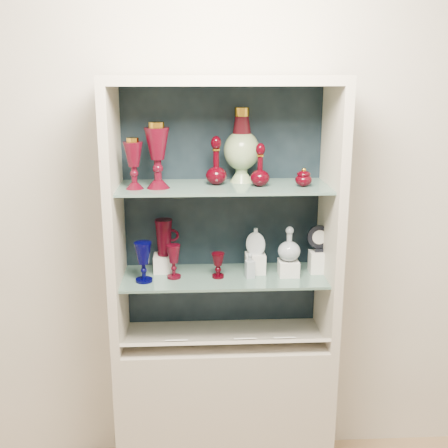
{
  "coord_description": "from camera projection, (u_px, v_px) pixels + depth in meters",
  "views": [
    {
      "loc": [
        -0.13,
        -0.87,
        1.96
      ],
      "look_at": [
        0.0,
        1.53,
        1.3
      ],
      "focal_mm": 45.0,
      "sensor_mm": 36.0,
      "label": 1
    }
  ],
  "objects": [
    {
      "name": "label_ledge",
      "position": [
        225.0,
        342.0,
        2.52
      ],
      "size": [
        0.92,
        0.17,
        0.09
      ],
      "primitive_type": "cube",
      "rotation": [
        -0.44,
        0.0,
        0.0
      ],
      "color": "beige",
      "rests_on": "cabinet_base"
    },
    {
      "name": "shelf_upper",
      "position": [
        224.0,
        187.0,
        2.46
      ],
      "size": [
        0.92,
        0.34,
        0.01
      ],
      "primitive_type": "cube",
      "color": "slate",
      "rests_on": "cabinet_side_left"
    },
    {
      "name": "ruby_pitcher",
      "position": [
        164.0,
        237.0,
        2.58
      ],
      "size": [
        0.13,
        0.09,
        0.17
      ],
      "primitive_type": null,
      "rotation": [
        0.0,
        0.0,
        0.06
      ],
      "color": "#480815",
      "rests_on": "riser_ruby_pitcher"
    },
    {
      "name": "ruby_decanter_a",
      "position": [
        216.0,
        158.0,
        2.45
      ],
      "size": [
        0.12,
        0.12,
        0.24
      ],
      "primitive_type": null,
      "rotation": [
        0.0,
        0.0,
        -0.43
      ],
      "color": "#3A0109",
      "rests_on": "shelf_upper"
    },
    {
      "name": "cabinet_base",
      "position": [
        224.0,
        407.0,
        2.73
      ],
      "size": [
        1.0,
        0.4,
        0.75
      ],
      "primitive_type": "cube",
      "color": "beige",
      "rests_on": "ground"
    },
    {
      "name": "ruby_goblet_small",
      "position": [
        218.0,
        265.0,
        2.53
      ],
      "size": [
        0.07,
        0.07,
        0.12
      ],
      "primitive_type": null,
      "rotation": [
        0.0,
        0.0,
        0.13
      ],
      "color": "#3A0109",
      "rests_on": "shelf_lower"
    },
    {
      "name": "shelf_lower",
      "position": [
        224.0,
        277.0,
        2.58
      ],
      "size": [
        0.92,
        0.34,
        0.01
      ],
      "primitive_type": "cube",
      "color": "slate",
      "rests_on": "cabinet_side_left"
    },
    {
      "name": "riser_flat_flask",
      "position": [
        255.0,
        263.0,
        2.6
      ],
      "size": [
        0.09,
        0.09,
        0.09
      ],
      "primitive_type": "cube",
      "color": "silver",
      "rests_on": "shelf_lower"
    },
    {
      "name": "pedestal_lamp_right",
      "position": [
        157.0,
        156.0,
        2.37
      ],
      "size": [
        0.12,
        0.12,
        0.28
      ],
      "primitive_type": null,
      "rotation": [
        0.0,
        0.0,
        0.14
      ],
      "color": "#480815",
      "rests_on": "shelf_upper"
    },
    {
      "name": "cobalt_goblet",
      "position": [
        143.0,
        262.0,
        2.48
      ],
      "size": [
        0.1,
        0.1,
        0.18
      ],
      "primitive_type": null,
      "rotation": [
        0.0,
        0.0,
        0.33
      ],
      "color": "#030138",
      "rests_on": "shelf_lower"
    },
    {
      "name": "label_card_0",
      "position": [
        284.0,
        337.0,
        2.53
      ],
      "size": [
        0.1,
        0.06,
        0.03
      ],
      "primitive_type": "cube",
      "rotation": [
        -0.44,
        0.0,
        0.0
      ],
      "color": "white",
      "rests_on": "label_ledge"
    },
    {
      "name": "riser_clear_round_decanter",
      "position": [
        288.0,
        268.0,
        2.57
      ],
      "size": [
        0.09,
        0.09,
        0.07
      ],
      "primitive_type": "cube",
      "color": "silver",
      "rests_on": "shelf_lower"
    },
    {
      "name": "clear_square_bottle",
      "position": [
        250.0,
        265.0,
        2.53
      ],
      "size": [
        0.05,
        0.05,
        0.12
      ],
      "primitive_type": null,
      "rotation": [
        0.0,
        0.0,
        0.17
      ],
      "color": "#8E9BA6",
      "rests_on": "shelf_lower"
    },
    {
      "name": "ruby_decanter_b",
      "position": [
        260.0,
        164.0,
        2.42
      ],
      "size": [
        0.11,
        0.11,
        0.2
      ],
      "primitive_type": null,
      "rotation": [
        0.0,
        0.0,
        0.28
      ],
      "color": "#3A0109",
      "rests_on": "shelf_upper"
    },
    {
      "name": "lidded_bowl",
      "position": [
        304.0,
        177.0,
        2.43
      ],
      "size": [
        0.1,
        0.1,
        0.08
      ],
      "primitive_type": null,
      "rotation": [
        0.0,
        0.0,
        0.4
      ],
      "color": "#3A0109",
      "rests_on": "shelf_upper"
    },
    {
      "name": "cabinet_side_right",
      "position": [
        331.0,
        217.0,
        2.51
      ],
      "size": [
        0.04,
        0.4,
        1.15
      ],
      "primitive_type": "cube",
      "color": "beige",
      "rests_on": "cabinet_base"
    },
    {
      "name": "label_card_1",
      "position": [
        177.0,
        340.0,
        2.5
      ],
      "size": [
        0.1,
        0.06,
        0.03
      ],
      "primitive_type": "cube",
      "rotation": [
        -0.44,
        0.0,
        0.0
      ],
      "color": "white",
      "rests_on": "label_ledge"
    },
    {
      "name": "riser_cameo_medallion",
      "position": [
        318.0,
        262.0,
        2.6
      ],
      "size": [
        0.08,
        0.08,
        0.1
      ],
      "primitive_type": "cube",
      "color": "silver",
      "rests_on": "shelf_lower"
    },
    {
      "name": "cabinet_back_panel",
      "position": [
        222.0,
        208.0,
        2.66
      ],
      "size": [
        0.98,
        0.02,
        1.15
      ],
      "primitive_type": "cube",
      "color": "black",
      "rests_on": "cabinet_base"
    },
    {
      "name": "wall_back",
      "position": [
        222.0,
        192.0,
        2.67
      ],
      "size": [
        3.5,
        0.02,
        2.8
      ],
      "primitive_type": "cube",
      "color": "beige",
      "rests_on": "ground"
    },
    {
      "name": "riser_ruby_pitcher",
      "position": [
        165.0,
        263.0,
        2.62
      ],
      "size": [
        0.1,
        0.1,
        0.08
      ],
      "primitive_type": "cube",
      "color": "silver",
      "rests_on": "shelf_lower"
    },
    {
      "name": "pedestal_lamp_left",
      "position": [
        134.0,
        163.0,
        2.37
      ],
      "size": [
        0.09,
        0.09,
        0.22
      ],
      "primitive_type": null,
      "rotation": [
        0.0,
        0.0,
        -0.05
      ],
      "color": "#480815",
      "rests_on": "shelf_upper"
    },
    {
      "name": "flat_flask",
      "position": [
        256.0,
        241.0,
        2.57
      ],
      "size": [
        0.1,
        0.06,
        0.13
      ],
      "primitive_type": null,
      "rotation": [
        0.0,
        0.0,
        -0.33
      ],
      "color": "silver",
      "rests_on": "riser_flat_flask"
    },
    {
      "name": "cameo_medallion",
      "position": [
        319.0,
        238.0,
        2.57
      ],
      "size": [
        0.11,
        0.04,
        0.13
      ],
      "primitive_type": null,
      "rotation": [
        0.0,
        0.0,
        0.03
      ],
      "color": "black",
      "rests_on": "riser_cameo_medallion"
    },
    {
      "name": "clear_round_decanter",
      "position": [
        289.0,
        245.0,
        2.54
      ],
      "size": [
        0.12,
        0.12,
        0.15
      ],
      "primitive_type": null,
      "rotation": [
        0.0,
        0.0,
        0.15
      ],
      "color": "#8E9BA6",
      "rests_on": "riser_clear_round_decanter"
    },
    {
      "name": "cabinet_side_left",
      "position": [
        115.0,
        220.0,
        2.46
      ],
      "size": [
        0.04,
        0.4,
        1.15
      ],
      "primitive_type": "cube",
      "color": "beige",
      "rests_on": "cabinet_base"
    },
    {
      "name": "label_card_2",
      "position": [
        245.0,
        338.0,
        2.52
      ],
      "size": [
        0.1,
        0.06,
        0.03
      ],
      "primitive_type": "cube",
      "rotation": [
        -0.44,
        0.0,
        0.0
      ],
      "color": "white",
      "rests_on": "label_ledge"
    },
    {
      "name": "ruby_goblet_tall",
      "position": [
        174.0,
        261.0,
        2.52
      ],
      "size": [
        0.07,
        0.07,
        0.16
      ],
      "primitive_type": null,
      "rotation": [
        0.0,
        0.0,
        -0.12
      ],
      "color": "#480815",
      "rests_on": "shelf_lower"
    },
    {
      "name": "cabinet_top_cap",
      "position": [
        224.0,
        80.0,
        2.32
      ],
      "size": [
        1.0,
        0.4,
        0.04
      ],
      "primitive_type": "cube",
      "color": "beige",
      "rests_on": "cabinet_side_left"
    },
    {
      "name": "enamel_urn",
      "position": [
        242.0,
        145.0,
        2.5
      ],
      "size": [
        0.21,
        0.21,
        0.33
      ],
      "primitive_type": null,
      "rotation": [
        0.0,
        0.0,
        0.42
      ],
      "color": "#0B4223",
      "rests_on": "shelf_upper"
    }
  ]
}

